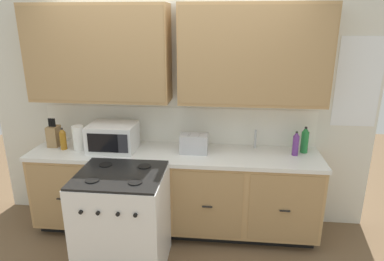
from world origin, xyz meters
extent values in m
plane|color=brown|center=(0.00, 0.00, 0.00)|extent=(8.00, 8.00, 0.00)
cube|color=silver|center=(0.00, 0.62, 1.26)|extent=(4.15, 0.05, 2.52)
cube|color=white|center=(0.00, 0.60, 1.11)|extent=(2.95, 0.01, 0.40)
cube|color=tan|center=(-0.76, 0.43, 1.88)|extent=(1.43, 0.34, 0.95)
cube|color=#A58052|center=(-0.76, 0.26, 1.88)|extent=(1.40, 0.01, 0.89)
cube|color=tan|center=(0.76, 0.43, 1.88)|extent=(1.43, 0.34, 0.95)
cube|color=#A58052|center=(0.76, 0.26, 1.88)|extent=(1.40, 0.01, 0.89)
cube|color=white|center=(1.83, 0.60, 1.61)|extent=(0.44, 0.01, 0.90)
cube|color=black|center=(0.00, 0.33, 0.05)|extent=(2.89, 0.48, 0.10)
cube|color=tan|center=(0.00, 0.30, 0.48)|extent=(2.95, 0.60, 0.77)
cube|color=#A88354|center=(-1.11, 0.00, 0.48)|extent=(0.68, 0.01, 0.70)
cube|color=black|center=(-1.11, -0.02, 0.48)|extent=(0.10, 0.01, 0.01)
cube|color=#A88354|center=(-0.37, 0.00, 0.48)|extent=(0.68, 0.01, 0.70)
cube|color=black|center=(-0.37, -0.02, 0.48)|extent=(0.10, 0.01, 0.01)
cube|color=#A88354|center=(0.37, 0.00, 0.48)|extent=(0.68, 0.01, 0.70)
cube|color=black|center=(0.37, -0.02, 0.48)|extent=(0.10, 0.01, 0.01)
cube|color=#A88354|center=(1.11, 0.00, 0.48)|extent=(0.68, 0.01, 0.70)
cube|color=black|center=(1.11, -0.02, 0.48)|extent=(0.10, 0.01, 0.01)
cube|color=white|center=(0.00, 0.30, 0.89)|extent=(2.98, 0.63, 0.04)
cube|color=#A8AAAF|center=(0.84, 0.33, 0.89)|extent=(0.56, 0.38, 0.02)
cube|color=white|center=(-0.37, -0.33, 0.46)|extent=(0.76, 0.66, 0.92)
cube|color=black|center=(-0.37, -0.33, 0.93)|extent=(0.74, 0.65, 0.02)
cylinder|color=black|center=(-0.55, -0.49, 0.94)|extent=(0.12, 0.12, 0.01)
cylinder|color=black|center=(-0.19, -0.49, 0.94)|extent=(0.12, 0.12, 0.01)
cylinder|color=black|center=(-0.55, -0.17, 0.94)|extent=(0.12, 0.12, 0.01)
cylinder|color=black|center=(-0.19, -0.17, 0.94)|extent=(0.12, 0.12, 0.01)
cylinder|color=black|center=(-0.59, -0.67, 0.75)|extent=(0.03, 0.02, 0.03)
cylinder|color=black|center=(-0.45, -0.67, 0.75)|extent=(0.03, 0.02, 0.03)
cylinder|color=black|center=(-0.29, -0.67, 0.75)|extent=(0.03, 0.02, 0.03)
cylinder|color=black|center=(-0.15, -0.67, 0.75)|extent=(0.03, 0.02, 0.03)
cube|color=white|center=(-0.64, 0.30, 1.05)|extent=(0.48, 0.36, 0.28)
cube|color=black|center=(-0.68, 0.12, 1.05)|extent=(0.31, 0.01, 0.19)
cube|color=#28282D|center=(-0.47, 0.12, 1.05)|extent=(0.10, 0.01, 0.19)
cube|color=#B7B7BC|center=(0.21, 0.32, 1.00)|extent=(0.28, 0.18, 0.19)
cube|color=black|center=(0.16, 0.32, 1.09)|extent=(0.02, 0.13, 0.01)
cube|color=black|center=(0.26, 0.32, 1.09)|extent=(0.02, 0.13, 0.01)
cube|color=#9C794E|center=(-1.31, 0.36, 1.02)|extent=(0.11, 0.14, 0.22)
cylinder|color=black|center=(-1.34, 0.35, 1.17)|extent=(0.02, 0.02, 0.09)
cylinder|color=black|center=(-1.32, 0.35, 1.17)|extent=(0.02, 0.02, 0.09)
cylinder|color=black|center=(-1.30, 0.35, 1.17)|extent=(0.02, 0.02, 0.09)
cylinder|color=black|center=(-1.28, 0.35, 1.17)|extent=(0.02, 0.02, 0.09)
cylinder|color=#B2B5BA|center=(0.84, 0.51, 1.01)|extent=(0.02, 0.02, 0.20)
cylinder|color=white|center=(-0.99, 0.27, 1.04)|extent=(0.12, 0.12, 0.26)
cylinder|color=#237A38|center=(1.33, 0.43, 1.01)|extent=(0.08, 0.08, 0.22)
cone|color=#237A38|center=(1.33, 0.43, 1.15)|extent=(0.07, 0.07, 0.05)
cylinder|color=black|center=(1.33, 0.43, 1.17)|extent=(0.03, 0.03, 0.02)
cylinder|color=#663384|center=(1.22, 0.35, 1.01)|extent=(0.06, 0.06, 0.20)
cone|color=#663384|center=(1.22, 0.35, 1.13)|extent=(0.06, 0.06, 0.05)
cylinder|color=black|center=(1.22, 0.35, 1.15)|extent=(0.02, 0.02, 0.02)
cylinder|color=#9E6619|center=(-1.16, 0.27, 1.00)|extent=(0.07, 0.07, 0.19)
cone|color=#9E6619|center=(-1.16, 0.27, 1.12)|extent=(0.06, 0.06, 0.05)
cylinder|color=black|center=(-1.16, 0.27, 1.13)|extent=(0.02, 0.02, 0.02)
camera|label=1|loc=(0.52, -2.92, 2.18)|focal=31.73mm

